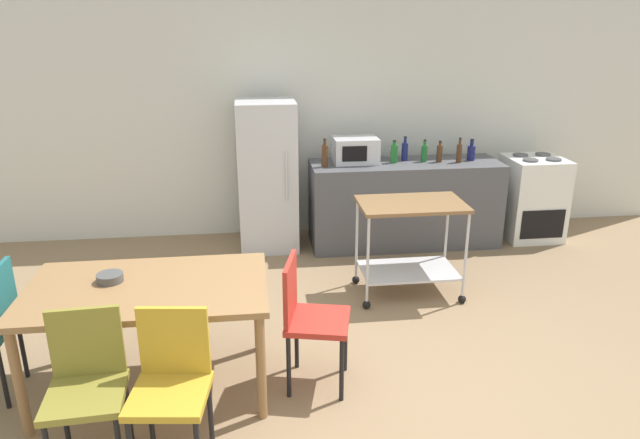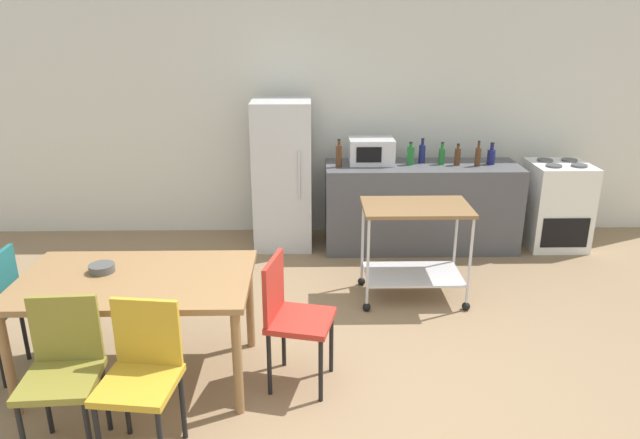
{
  "view_description": "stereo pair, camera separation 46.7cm",
  "coord_description": "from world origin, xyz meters",
  "px_view_note": "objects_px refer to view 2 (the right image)",
  "views": [
    {
      "loc": [
        -0.73,
        -3.18,
        2.34
      ],
      "look_at": [
        -0.19,
        1.2,
        0.8
      ],
      "focal_mm": 32.67,
      "sensor_mm": 36.0,
      "label": 1
    },
    {
      "loc": [
        -0.27,
        -3.21,
        2.34
      ],
      "look_at": [
        -0.19,
        1.2,
        0.8
      ],
      "focal_mm": 32.67,
      "sensor_mm": 36.0,
      "label": 2
    }
  ],
  "objects_px": {
    "microwave": "(371,151)",
    "bottle_vinegar": "(457,156)",
    "bottle_wine": "(339,155)",
    "fruit_bowl": "(102,268)",
    "bottle_soy_sauce": "(491,156)",
    "chair_red": "(291,313)",
    "bottle_hot_sauce": "(422,153)",
    "dining_table": "(136,289)",
    "bottle_sesame_oil": "(442,155)",
    "stove_oven": "(556,205)",
    "bottle_olive_oil": "(478,156)",
    "bottle_sparkling_water": "(410,155)",
    "refrigerator": "(283,175)",
    "chair_olive": "(63,366)",
    "kitchen_cart": "(415,236)",
    "chair_mustard": "(142,370)"
  },
  "relations": [
    {
      "from": "dining_table",
      "to": "stove_oven",
      "type": "bearing_deg",
      "value": 32.46
    },
    {
      "from": "bottle_wine",
      "to": "fruit_bowl",
      "type": "relative_size",
      "value": 1.73
    },
    {
      "from": "bottle_wine",
      "to": "bottle_sesame_oil",
      "type": "relative_size",
      "value": 1.23
    },
    {
      "from": "chair_olive",
      "to": "bottle_wine",
      "type": "xyz_separation_m",
      "value": [
        1.67,
        2.95,
        0.5
      ]
    },
    {
      "from": "fruit_bowl",
      "to": "bottle_vinegar",
      "type": "bearing_deg",
      "value": 38.07
    },
    {
      "from": "bottle_soy_sauce",
      "to": "fruit_bowl",
      "type": "distance_m",
      "value": 3.98
    },
    {
      "from": "stove_oven",
      "to": "bottle_olive_oil",
      "type": "height_order",
      "value": "bottle_olive_oil"
    },
    {
      "from": "dining_table",
      "to": "stove_oven",
      "type": "relative_size",
      "value": 1.63
    },
    {
      "from": "microwave",
      "to": "bottle_olive_oil",
      "type": "xyz_separation_m",
      "value": [
        1.07,
        -0.14,
        -0.03
      ]
    },
    {
      "from": "bottle_hot_sauce",
      "to": "bottle_soy_sauce",
      "type": "bearing_deg",
      "value": -6.04
    },
    {
      "from": "bottle_soy_sauce",
      "to": "bottle_wine",
      "type": "bearing_deg",
      "value": -176.86
    },
    {
      "from": "bottle_hot_sauce",
      "to": "bottle_soy_sauce",
      "type": "height_order",
      "value": "bottle_hot_sauce"
    },
    {
      "from": "microwave",
      "to": "bottle_vinegar",
      "type": "height_order",
      "value": "microwave"
    },
    {
      "from": "chair_red",
      "to": "microwave",
      "type": "height_order",
      "value": "microwave"
    },
    {
      "from": "bottle_vinegar",
      "to": "bottle_olive_oil",
      "type": "relative_size",
      "value": 0.86
    },
    {
      "from": "dining_table",
      "to": "bottle_hot_sauce",
      "type": "bearing_deg",
      "value": 46.85
    },
    {
      "from": "chair_red",
      "to": "bottle_sesame_oil",
      "type": "relative_size",
      "value": 3.83
    },
    {
      "from": "stove_oven",
      "to": "bottle_wine",
      "type": "distance_m",
      "value": 2.39
    },
    {
      "from": "bottle_sparkling_water",
      "to": "bottle_soy_sauce",
      "type": "distance_m",
      "value": 0.84
    },
    {
      "from": "bottle_soy_sauce",
      "to": "refrigerator",
      "type": "bearing_deg",
      "value": 177.77
    },
    {
      "from": "bottle_wine",
      "to": "bottle_soy_sauce",
      "type": "bearing_deg",
      "value": 3.14
    },
    {
      "from": "stove_oven",
      "to": "bottle_vinegar",
      "type": "bearing_deg",
      "value": -178.1
    },
    {
      "from": "refrigerator",
      "to": "bottle_soy_sauce",
      "type": "bearing_deg",
      "value": -2.23
    },
    {
      "from": "bottle_sparkling_water",
      "to": "fruit_bowl",
      "type": "relative_size",
      "value": 1.42
    },
    {
      "from": "fruit_bowl",
      "to": "bottle_sesame_oil",
      "type": "bearing_deg",
      "value": 40.06
    },
    {
      "from": "chair_olive",
      "to": "bottle_wine",
      "type": "distance_m",
      "value": 3.43
    },
    {
      "from": "microwave",
      "to": "fruit_bowl",
      "type": "distance_m",
      "value": 3.11
    },
    {
      "from": "refrigerator",
      "to": "bottle_olive_oil",
      "type": "bearing_deg",
      "value": -4.63
    },
    {
      "from": "chair_mustard",
      "to": "bottle_wine",
      "type": "xyz_separation_m",
      "value": [
        1.22,
        3.0,
        0.5
      ]
    },
    {
      "from": "refrigerator",
      "to": "bottle_olive_oil",
      "type": "relative_size",
      "value": 5.94
    },
    {
      "from": "microwave",
      "to": "bottle_sesame_oil",
      "type": "xyz_separation_m",
      "value": [
        0.72,
        -0.06,
        -0.04
      ]
    },
    {
      "from": "bottle_wine",
      "to": "bottle_hot_sauce",
      "type": "xyz_separation_m",
      "value": [
        0.87,
        0.16,
        -0.02
      ]
    },
    {
      "from": "chair_olive",
      "to": "kitchen_cart",
      "type": "bearing_deg",
      "value": 35.38
    },
    {
      "from": "kitchen_cart",
      "to": "microwave",
      "type": "height_order",
      "value": "microwave"
    },
    {
      "from": "chair_red",
      "to": "bottle_vinegar",
      "type": "bearing_deg",
      "value": -20.7
    },
    {
      "from": "refrigerator",
      "to": "bottle_olive_oil",
      "type": "xyz_separation_m",
      "value": [
        1.99,
        -0.16,
        0.23
      ]
    },
    {
      "from": "dining_table",
      "to": "fruit_bowl",
      "type": "relative_size",
      "value": 9.03
    },
    {
      "from": "stove_oven",
      "to": "chair_mustard",
      "type": "bearing_deg",
      "value": -138.89
    },
    {
      "from": "bottle_wine",
      "to": "bottle_sparkling_water",
      "type": "bearing_deg",
      "value": 6.46
    },
    {
      "from": "dining_table",
      "to": "bottle_vinegar",
      "type": "height_order",
      "value": "bottle_vinegar"
    },
    {
      "from": "stove_oven",
      "to": "bottle_olive_oil",
      "type": "relative_size",
      "value": 3.52
    },
    {
      "from": "bottle_hot_sauce",
      "to": "chair_red",
      "type": "bearing_deg",
      "value": -117.17
    },
    {
      "from": "chair_mustard",
      "to": "bottle_olive_oil",
      "type": "relative_size",
      "value": 3.41
    },
    {
      "from": "bottle_vinegar",
      "to": "bottle_olive_oil",
      "type": "height_order",
      "value": "bottle_olive_oil"
    },
    {
      "from": "chair_red",
      "to": "chair_olive",
      "type": "xyz_separation_m",
      "value": [
        -1.24,
        -0.59,
        0.0
      ]
    },
    {
      "from": "microwave",
      "to": "bottle_vinegar",
      "type": "relative_size",
      "value": 2.06
    },
    {
      "from": "kitchen_cart",
      "to": "bottle_sparkling_water",
      "type": "xyz_separation_m",
      "value": [
        0.14,
        1.21,
        0.43
      ]
    },
    {
      "from": "microwave",
      "to": "chair_olive",
      "type": "bearing_deg",
      "value": -122.93
    },
    {
      "from": "chair_red",
      "to": "bottle_sesame_oil",
      "type": "height_order",
      "value": "bottle_sesame_oil"
    },
    {
      "from": "kitchen_cart",
      "to": "bottle_soy_sauce",
      "type": "height_order",
      "value": "bottle_soy_sauce"
    }
  ]
}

